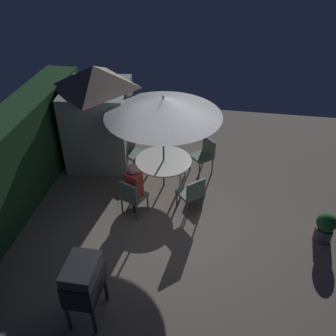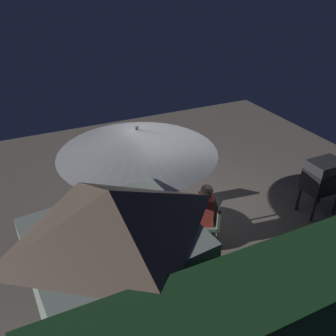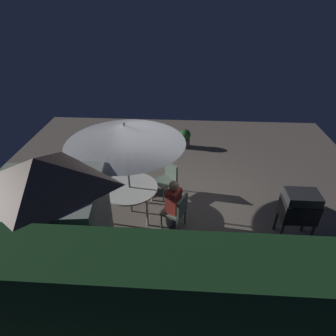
% 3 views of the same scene
% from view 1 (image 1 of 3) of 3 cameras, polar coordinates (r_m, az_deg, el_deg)
% --- Properties ---
extents(ground_plane, '(11.00, 11.00, 0.00)m').
position_cam_1_polar(ground_plane, '(8.20, 0.77, -7.62)').
color(ground_plane, '#6B6056').
extents(hedge_backdrop, '(6.37, 0.85, 2.08)m').
position_cam_1_polar(hedge_backdrop, '(8.67, -22.70, 0.57)').
color(hedge_backdrop, '#193D1E').
rests_on(hedge_backdrop, ground).
extents(garden_shed, '(2.01, 1.80, 2.54)m').
position_cam_1_polar(garden_shed, '(9.63, -10.60, 8.10)').
color(garden_shed, gray).
rests_on(garden_shed, ground).
extents(patio_table, '(1.31, 1.31, 0.74)m').
position_cam_1_polar(patio_table, '(8.70, -0.67, 0.93)').
color(patio_table, white).
rests_on(patio_table, ground).
extents(patio_umbrella, '(2.56, 2.56, 2.36)m').
position_cam_1_polar(patio_umbrella, '(7.99, -0.73, 9.36)').
color(patio_umbrella, '#4C4C51').
rests_on(patio_umbrella, ground).
extents(bbq_grill, '(0.70, 0.50, 1.20)m').
position_cam_1_polar(bbq_grill, '(6.13, -12.85, -16.38)').
color(bbq_grill, black).
rests_on(bbq_grill, ground).
extents(chair_near_shed, '(0.61, 0.61, 0.90)m').
position_cam_1_polar(chair_near_shed, '(8.00, -5.56, -4.19)').
color(chair_near_shed, slate).
rests_on(chair_near_shed, ground).
extents(chair_far_side, '(0.65, 0.65, 0.90)m').
position_cam_1_polar(chair_far_side, '(8.04, 3.70, -3.82)').
color(chair_far_side, slate).
rests_on(chair_far_side, ground).
extents(chair_toward_hedge, '(0.65, 0.65, 0.90)m').
position_cam_1_polar(chair_toward_hedge, '(9.36, 5.61, 2.26)').
color(chair_toward_hedge, slate).
rests_on(chair_toward_hedge, ground).
extents(chair_toward_house, '(0.64, 0.64, 0.90)m').
position_cam_1_polar(chair_toward_house, '(9.49, -5.64, 2.76)').
color(chair_toward_house, slate).
rests_on(chair_toward_house, ground).
extents(potted_plant_by_shed, '(0.39, 0.39, 0.66)m').
position_cam_1_polar(potted_plant_by_shed, '(8.13, 22.93, -8.27)').
color(potted_plant_by_shed, '#4C4C51').
rests_on(potted_plant_by_shed, ground).
extents(person_in_red, '(0.36, 0.41, 1.26)m').
position_cam_1_polar(person_in_red, '(7.89, -5.29, -2.38)').
color(person_in_red, '#CC3D33').
rests_on(person_in_red, ground).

